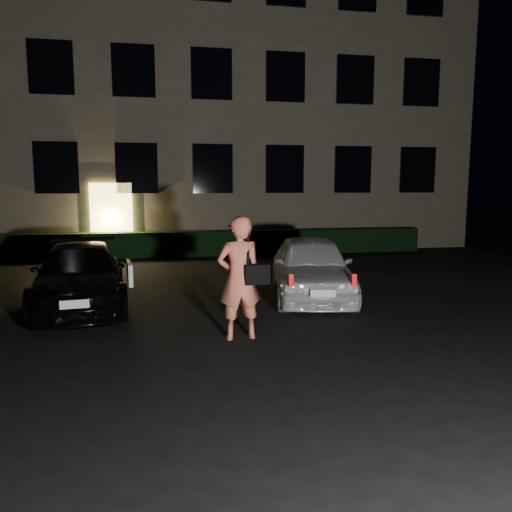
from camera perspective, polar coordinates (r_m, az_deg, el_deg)
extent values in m
plane|color=black|center=(7.42, 4.10, -10.88)|extent=(80.00, 80.00, 0.00)
cube|color=brown|center=(22.15, -6.17, 17.32)|extent=(20.00, 8.00, 12.00)
cube|color=#E5C763|center=(17.84, -16.17, 4.00)|extent=(1.40, 0.10, 2.50)
cube|color=black|center=(18.05, -21.84, 9.35)|extent=(1.40, 0.10, 1.70)
cube|color=black|center=(17.75, -13.46, 9.73)|extent=(1.40, 0.10, 1.70)
cube|color=black|center=(17.82, -4.96, 9.91)|extent=(1.40, 0.10, 1.70)
cube|color=black|center=(18.27, 3.30, 9.88)|extent=(1.40, 0.10, 1.70)
cube|color=black|center=(19.07, 11.01, 9.67)|extent=(1.40, 0.10, 1.70)
cube|color=black|center=(20.17, 17.99, 9.33)|extent=(1.40, 0.10, 1.70)
cube|color=black|center=(18.44, -22.39, 19.33)|extent=(1.40, 0.10, 1.70)
cube|color=black|center=(18.14, -13.81, 19.88)|extent=(1.40, 0.10, 1.70)
cube|color=black|center=(18.21, -5.09, 20.02)|extent=(1.40, 0.10, 1.70)
cube|color=black|center=(18.65, 3.39, 19.75)|extent=(1.40, 0.10, 1.70)
cube|color=black|center=(19.43, 11.28, 19.14)|extent=(1.40, 0.10, 1.70)
cube|color=black|center=(20.52, 18.39, 18.29)|extent=(1.40, 0.10, 1.70)
cube|color=black|center=(17.49, -4.71, 1.50)|extent=(15.00, 0.70, 0.85)
imported|color=black|center=(10.60, -19.44, -2.14)|extent=(2.17, 4.40, 1.23)
cube|color=white|center=(9.80, -14.24, -1.86)|extent=(0.17, 0.88, 0.41)
cube|color=silver|center=(8.46, -20.03, -5.20)|extent=(0.45, 0.09, 0.14)
imported|color=silver|center=(10.81, 6.31, -1.22)|extent=(2.30, 4.18, 1.35)
cube|color=red|center=(8.90, 4.05, -2.79)|extent=(0.09, 0.07, 0.22)
cube|color=red|center=(9.05, 11.16, -2.74)|extent=(0.09, 0.07, 0.22)
cube|color=silver|center=(8.95, 7.65, -4.24)|extent=(0.45, 0.12, 0.13)
imported|color=#ED7357|center=(7.80, -1.93, -2.54)|extent=(0.76, 0.55, 1.94)
cube|color=black|center=(7.73, 0.05, -2.09)|extent=(0.41, 0.22, 0.31)
cube|color=black|center=(7.67, -0.98, 1.15)|extent=(0.05, 0.07, 0.60)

